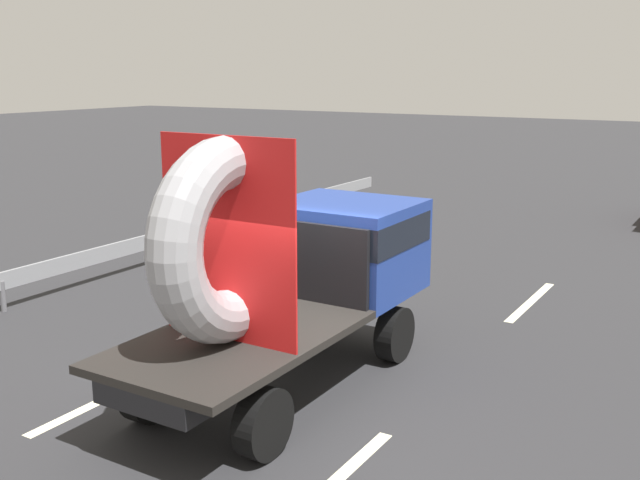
% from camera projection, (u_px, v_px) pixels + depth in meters
% --- Properties ---
extents(ground_plane, '(120.00, 120.00, 0.00)m').
position_uv_depth(ground_plane, '(270.00, 399.00, 9.64)').
color(ground_plane, '#28282B').
extents(flatbed_truck, '(2.02, 5.22, 3.46)m').
position_uv_depth(flatbed_truck, '(300.00, 264.00, 10.00)').
color(flatbed_truck, black).
rests_on(flatbed_truck, ground_plane).
extents(guardrail, '(0.10, 16.03, 0.71)m').
position_uv_depth(guardrail, '(218.00, 224.00, 18.05)').
color(guardrail, gray).
rests_on(guardrail, ground_plane).
extents(lane_dash_left_near, '(0.16, 2.14, 0.01)m').
position_uv_depth(lane_dash_left_near, '(97.00, 403.00, 9.53)').
color(lane_dash_left_near, beige).
rests_on(lane_dash_left_near, ground_plane).
extents(lane_dash_left_far, '(0.16, 2.68, 0.01)m').
position_uv_depth(lane_dash_left_far, '(363.00, 274.00, 15.58)').
color(lane_dash_left_far, beige).
rests_on(lane_dash_left_far, ground_plane).
extents(lane_dash_right_far, '(0.16, 2.72, 0.01)m').
position_uv_depth(lane_dash_right_far, '(531.00, 301.00, 13.70)').
color(lane_dash_right_far, beige).
rests_on(lane_dash_right_far, ground_plane).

